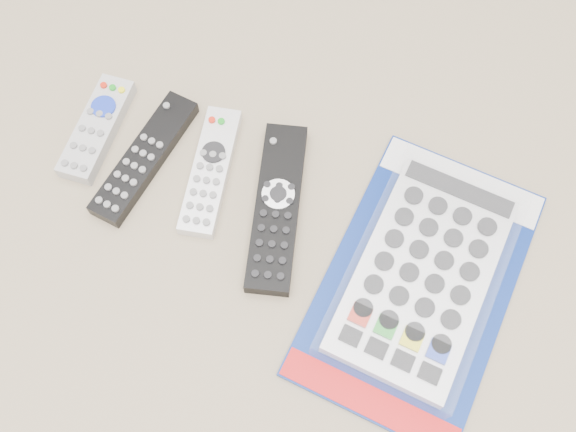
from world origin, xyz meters
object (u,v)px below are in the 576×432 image
(jumbo_remote_packaged, at_px, (423,274))
(remote_slim_black, at_px, (144,158))
(remote_silver_dvd, at_px, (210,171))
(remote_large_black, at_px, (277,207))
(remote_small_grey, at_px, (97,128))

(jumbo_remote_packaged, bearing_deg, remote_slim_black, -179.06)
(remote_slim_black, xyz_separation_m, remote_silver_dvd, (0.09, 0.01, -0.00))
(remote_silver_dvd, relative_size, jumbo_remote_packaged, 0.49)
(remote_slim_black, height_order, remote_large_black, remote_large_black)
(remote_silver_dvd, bearing_deg, remote_large_black, -21.15)
(remote_slim_black, xyz_separation_m, jumbo_remote_packaged, (0.37, -0.05, 0.01))
(remote_small_grey, relative_size, jumbo_remote_packaged, 0.41)
(remote_small_grey, relative_size, remote_large_black, 0.67)
(remote_small_grey, bearing_deg, remote_slim_black, -16.51)
(remote_slim_black, height_order, jumbo_remote_packaged, jumbo_remote_packaged)
(remote_slim_black, bearing_deg, remote_large_black, 5.63)
(remote_silver_dvd, xyz_separation_m, jumbo_remote_packaged, (0.28, -0.06, 0.01))
(remote_silver_dvd, distance_m, jumbo_remote_packaged, 0.29)
(remote_small_grey, xyz_separation_m, jumbo_remote_packaged, (0.44, -0.07, 0.01))
(remote_silver_dvd, bearing_deg, jumbo_remote_packaged, -18.86)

